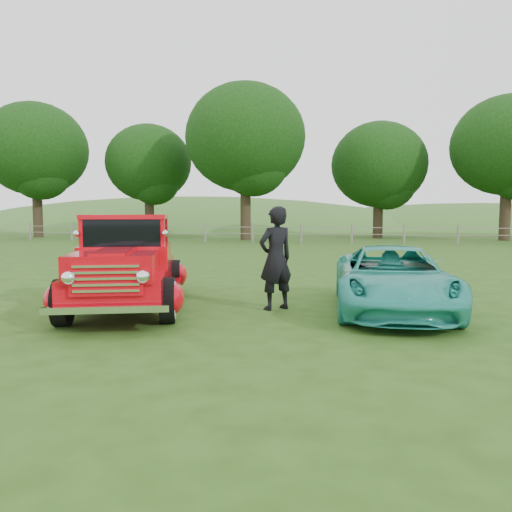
% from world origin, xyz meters
% --- Properties ---
extents(ground, '(140.00, 140.00, 0.00)m').
position_xyz_m(ground, '(0.00, 0.00, 0.00)').
color(ground, '#264612').
rests_on(ground, ground).
extents(distant_hills, '(116.00, 60.00, 18.00)m').
position_xyz_m(distant_hills, '(-4.08, 59.46, -4.55)').
color(distant_hills, '#326324').
rests_on(distant_hills, ground).
extents(fence_line, '(48.00, 0.12, 1.20)m').
position_xyz_m(fence_line, '(0.00, 22.00, 0.60)').
color(fence_line, slate).
rests_on(fence_line, ground).
extents(tree_far_west, '(7.60, 7.60, 9.93)m').
position_xyz_m(tree_far_west, '(-20.00, 26.00, 6.49)').
color(tree_far_west, '#302418').
rests_on(tree_far_west, ground).
extents(tree_mid_west, '(6.40, 6.40, 8.46)m').
position_xyz_m(tree_mid_west, '(-12.00, 28.00, 5.55)').
color(tree_mid_west, '#302418').
rests_on(tree_mid_west, ground).
extents(tree_near_west, '(8.00, 8.00, 10.42)m').
position_xyz_m(tree_near_west, '(-4.00, 25.00, 6.80)').
color(tree_near_west, '#302418').
rests_on(tree_near_west, ground).
extents(tree_near_east, '(6.80, 6.80, 8.33)m').
position_xyz_m(tree_near_east, '(5.00, 29.00, 5.25)').
color(tree_near_east, '#302418').
rests_on(tree_near_east, ground).
extents(tree_mid_east, '(7.20, 7.20, 9.44)m').
position_xyz_m(tree_mid_east, '(13.00, 27.00, 6.17)').
color(tree_mid_east, '#302418').
rests_on(tree_mid_east, ground).
extents(red_pickup, '(3.22, 5.27, 1.78)m').
position_xyz_m(red_pickup, '(-1.72, 0.82, 0.80)').
color(red_pickup, black).
rests_on(red_pickup, ground).
extents(teal_sedan, '(2.05, 4.35, 1.20)m').
position_xyz_m(teal_sedan, '(3.25, 1.22, 0.60)').
color(teal_sedan, teal).
rests_on(teal_sedan, ground).
extents(man, '(0.84, 0.81, 1.93)m').
position_xyz_m(man, '(1.11, 1.07, 0.97)').
color(man, black).
rests_on(man, ground).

